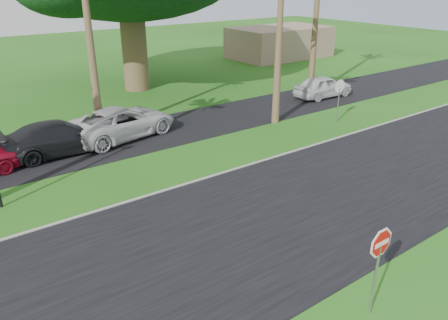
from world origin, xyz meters
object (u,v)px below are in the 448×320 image
object	(u,v)px
car_dark	(60,138)
car_minivan	(122,123)
car_pickup	(323,87)
stop_sign_near	(379,254)
stop_sign_far	(339,92)

from	to	relation	value
car_dark	car_minivan	xyz separation A→B (m)	(3.34, 0.34, 0.02)
car_minivan	car_pickup	bearing A→B (deg)	-103.59
stop_sign_near	car_minivan	size ratio (longest dim) A/B	0.45
stop_sign_near	stop_sign_far	world-z (taller)	same
stop_sign_near	car_pickup	bearing A→B (deg)	45.50
car_dark	car_pickup	distance (m)	18.03
car_minivan	car_pickup	world-z (taller)	car_minivan
car_pickup	stop_sign_far	bearing A→B (deg)	143.38
stop_sign_far	car_dark	size ratio (longest dim) A/B	0.48
stop_sign_near	stop_sign_far	distance (m)	15.91
stop_sign_near	car_dark	bearing A→B (deg)	101.08
car_dark	stop_sign_far	bearing A→B (deg)	-108.31
stop_sign_near	car_dark	xyz separation A→B (m)	(-3.04, 15.52, -0.98)
stop_sign_far	car_pickup	size ratio (longest dim) A/B	0.59
car_minivan	stop_sign_far	bearing A→B (deg)	-124.70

